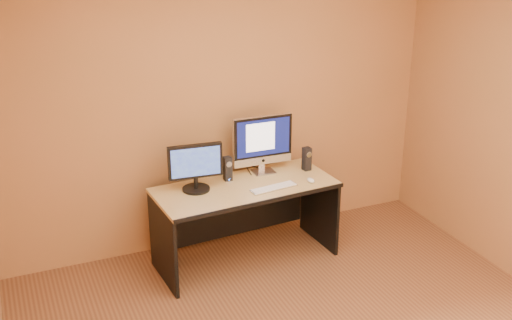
% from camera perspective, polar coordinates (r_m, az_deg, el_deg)
% --- Properties ---
extents(walls, '(4.00, 4.00, 2.60)m').
position_cam_1_polar(walls, '(3.94, 6.87, -2.72)').
color(walls, '#9C663F').
rests_on(walls, ground).
extents(desk, '(1.58, 0.77, 0.71)m').
position_cam_1_polar(desk, '(5.58, -0.93, -5.66)').
color(desk, tan).
rests_on(desk, ground).
extents(imac, '(0.55, 0.21, 0.53)m').
position_cam_1_polar(imac, '(5.60, 0.69, 1.40)').
color(imac, '#BCBBC0').
rests_on(imac, desk).
extents(second_monitor, '(0.48, 0.27, 0.40)m').
position_cam_1_polar(second_monitor, '(5.29, -5.41, -0.68)').
color(second_monitor, black).
rests_on(second_monitor, desk).
extents(speaker_left, '(0.07, 0.07, 0.21)m').
position_cam_1_polar(speaker_left, '(5.51, -2.54, -0.77)').
color(speaker_left, black).
rests_on(speaker_left, desk).
extents(speaker_right, '(0.07, 0.07, 0.21)m').
position_cam_1_polar(speaker_right, '(5.73, 4.53, 0.10)').
color(speaker_right, black).
rests_on(speaker_right, desk).
extents(keyboard, '(0.42, 0.16, 0.02)m').
position_cam_1_polar(keyboard, '(5.37, 1.60, -2.47)').
color(keyboard, silver).
rests_on(keyboard, desk).
extents(mouse, '(0.06, 0.10, 0.03)m').
position_cam_1_polar(mouse, '(5.51, 4.90, -1.80)').
color(mouse, white).
rests_on(mouse, desk).
extents(cable_a, '(0.12, 0.18, 0.01)m').
position_cam_1_polar(cable_a, '(5.77, 0.41, -0.76)').
color(cable_a, black).
rests_on(cable_a, desk).
extents(cable_b, '(0.04, 0.17, 0.01)m').
position_cam_1_polar(cable_b, '(5.71, -0.63, -0.99)').
color(cable_b, black).
rests_on(cable_b, desk).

